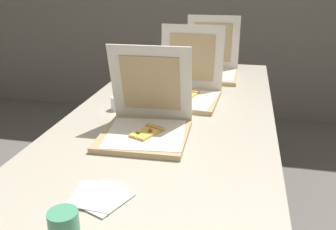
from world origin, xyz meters
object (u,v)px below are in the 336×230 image
pizza_box_back (210,68)px  cup_printed_front (64,230)px  cup_white_mid (117,103)px  napkin_pile (99,196)px  cup_white_far (145,83)px  pizza_box_middle (186,90)px  table (171,124)px  pizza_box_front (146,124)px

pizza_box_back → cup_printed_front: (-0.17, -1.61, -0.00)m
cup_white_mid → napkin_pile: (0.19, -0.70, -0.03)m
pizza_box_back → cup_white_mid: pizza_box_back is taller
cup_white_far → pizza_box_middle: bearing=-28.8°
pizza_box_back → cup_white_far: bearing=-134.8°
pizza_box_middle → cup_white_mid: 0.37m
cup_white_far → napkin_pile: 1.07m
cup_printed_front → table: bearing=85.6°
table → pizza_box_middle: bearing=82.5°
cup_white_mid → cup_printed_front: 0.93m
cup_white_mid → pizza_box_back: bearing=62.2°
table → cup_white_mid: 0.27m
table → cup_white_far: 0.44m
pizza_box_middle → cup_white_far: (-0.25, 0.14, -0.02)m
pizza_box_back → cup_white_mid: bearing=-118.5°
pizza_box_front → cup_white_far: 0.64m
table → cup_printed_front: size_ratio=21.89×
cup_printed_front → napkin_pile: bearing=90.6°
pizza_box_middle → napkin_pile: 0.93m
pizza_box_front → napkin_pile: 0.45m
pizza_box_middle → pizza_box_back: size_ratio=1.07×
pizza_box_middle → cup_printed_front: 1.13m
pizza_box_front → cup_white_mid: 0.33m
cup_white_mid → napkin_pile: cup_white_mid is taller
pizza_box_back → cup_white_far: size_ratio=5.66×
cup_printed_front → napkin_pile: 0.21m
pizza_box_front → napkin_pile: bearing=-94.3°
pizza_box_front → cup_white_mid: pizza_box_front is taller
pizza_box_back → pizza_box_middle: bearing=-99.5°
napkin_pile → cup_white_mid: bearing=105.3°
pizza_box_middle → cup_white_far: pizza_box_middle is taller
cup_white_far → cup_white_mid: size_ratio=1.00×
pizza_box_middle → pizza_box_back: same height
pizza_box_back → napkin_pile: size_ratio=1.88×
table → pizza_box_middle: size_ratio=5.57×
table → pizza_box_back: pizza_box_back is taller
table → cup_white_mid: bearing=177.5°
table → pizza_box_middle: (0.03, 0.23, 0.10)m
cup_printed_front → cup_white_far: bearing=97.0°
pizza_box_middle → napkin_pile: bearing=-93.3°
pizza_box_back → cup_white_far: (-0.33, -0.34, -0.02)m
cup_white_mid → table: bearing=-2.5°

